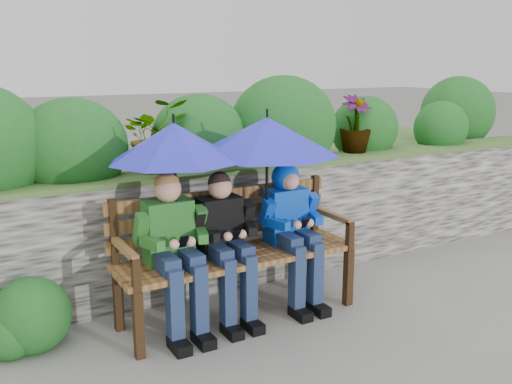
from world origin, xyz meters
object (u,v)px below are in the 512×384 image
boy_middle (225,238)px  umbrella_left (174,142)px  park_bench (233,244)px  boy_right (292,221)px  boy_left (174,245)px  umbrella_right (267,136)px

boy_middle → umbrella_left: size_ratio=1.22×
park_bench → boy_right: 0.50m
boy_left → boy_right: (0.98, 0.02, 0.03)m
umbrella_left → umbrella_right: umbrella_right is taller
umbrella_right → umbrella_left: bearing=178.1°
boy_middle → umbrella_right: size_ratio=1.02×
boy_right → boy_left: bearing=-179.1°
park_bench → umbrella_right: (0.26, -0.05, 0.81)m
boy_right → umbrella_right: (-0.21, 0.02, 0.68)m
umbrella_left → park_bench: bearing=3.7°
boy_left → umbrella_left: umbrella_left is taller
park_bench → boy_middle: size_ratio=1.64×
park_bench → boy_middle: bearing=-142.0°
park_bench → umbrella_left: size_ratio=2.00×
park_bench → umbrella_right: 0.85m
park_bench → boy_left: bearing=-170.2°
boy_middle → umbrella_left: 0.81m
park_bench → boy_left: (-0.51, -0.09, 0.10)m
park_bench → umbrella_right: umbrella_right is taller
boy_left → umbrella_right: bearing=2.5°
boy_right → umbrella_right: size_ratio=1.03×
boy_middle → umbrella_right: umbrella_right is taller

